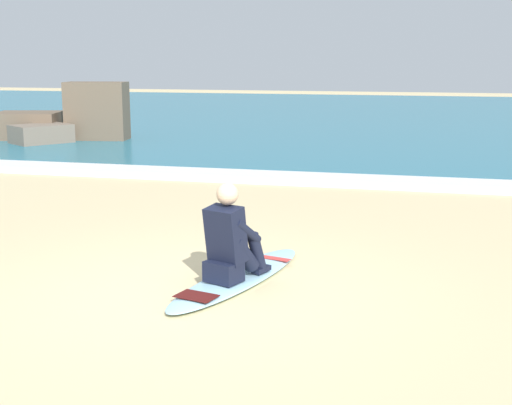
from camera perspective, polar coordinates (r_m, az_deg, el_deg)
ground_plane at (r=6.67m, az=-4.72°, el=-7.52°), size 80.00×80.00×0.00m
sea at (r=26.15m, az=9.64°, el=6.79°), size 80.00×28.00×0.10m
breaking_foam at (r=12.63m, az=4.54°, el=1.89°), size 80.00×0.90×0.11m
surfboard_main at (r=7.08m, az=-1.43°, el=-6.04°), size 1.10×2.43×0.08m
surfer_seated at (r=6.83m, az=-2.03°, el=-3.21°), size 0.56×0.77×0.95m
rock_outcrop_distant at (r=18.94m, az=-15.52°, el=6.21°), size 3.67×2.50×1.56m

